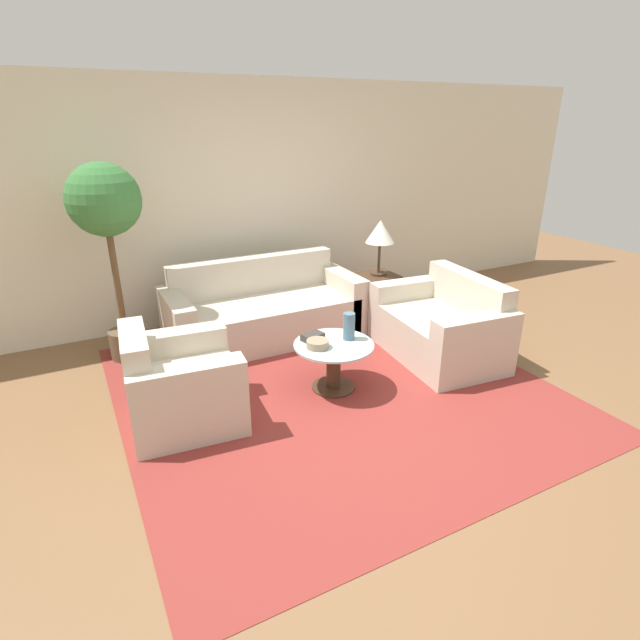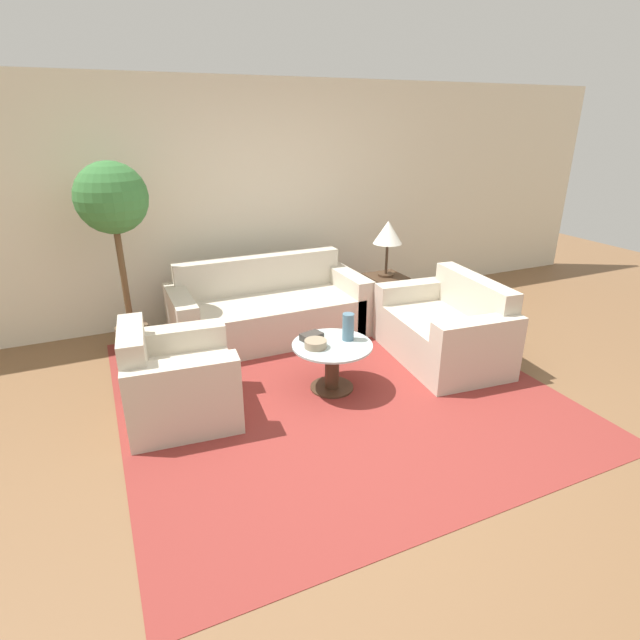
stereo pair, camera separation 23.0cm
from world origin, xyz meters
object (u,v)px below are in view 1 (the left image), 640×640
Objects in this scene: book_stack at (313,337)px; potted_plant at (106,216)px; loveseat at (443,328)px; bowl at (318,344)px; sofa_main at (263,312)px; coffee_table at (334,360)px; table_lamp at (380,233)px; armchair at (177,388)px; vase at (349,326)px.

potted_plant is at bearing 121.17° from book_stack.
bowl is at bearing -80.58° from loveseat.
sofa_main is 1.34m from coffee_table.
sofa_main is at bearing 95.01° from coffee_table.
table_lamp is at bearing -5.82° from potted_plant.
armchair is 4.99× the size of bowl.
coffee_table is 0.26m from book_stack.
loveseat is 1.29m from coffee_table.
book_stack is (-1.40, 0.05, 0.18)m from loveseat.
bowl is at bearing -91.60° from sofa_main.
loveseat reaches higher than bowl.
book_stack is at bearing -142.62° from table_lamp.
book_stack is (0.03, 0.15, -0.00)m from bowl.
table_lamp is at bearing -61.89° from armchair.
table_lamp reaches higher than sofa_main.
table_lamp is 0.34× the size of potted_plant.
armchair is 3.91× the size of vase.
table_lamp is (-0.04, 1.10, 0.73)m from loveseat.
book_stack is (-0.12, 0.15, 0.18)m from coffee_table.
bowl is (-0.04, -1.33, 0.18)m from sofa_main.
vase is 0.33m from bowl.
table_lamp reaches higher than vase.
potted_plant reaches higher than bowl.
loveseat is 2.02× the size of coffee_table.
table_lamp is (1.24, 1.19, 0.74)m from coffee_table.
bowl is at bearing -174.53° from vase.
table_lamp reaches higher than bowl.
bowl reaches higher than coffee_table.
coffee_table is at bearing -84.99° from sofa_main.
armchair is at bearing 166.55° from book_stack.
armchair is at bearing -157.13° from table_lamp.
book_stack is at bearing 129.32° from coffee_table.
vase is (-1.12, -0.07, 0.26)m from loveseat.
book_stack is at bearing -83.41° from armchair.
armchair is 1.16m from bowl.
potted_plant reaches higher than table_lamp.
book_stack is at bearing -86.70° from loveseat.
table_lamp is 3.34× the size of bowl.
sofa_main is at bearing -39.06° from armchair.
coffee_table is 0.37× the size of potted_plant.
table_lamp is (1.36, -0.14, 0.73)m from sofa_main.
table_lamp is (2.54, 1.07, 0.73)m from armchair.
coffee_table is (-1.28, -0.10, -0.00)m from loveseat.
coffee_table is (1.30, -0.12, -0.01)m from armchair.
potted_plant is (-2.77, 1.38, 1.11)m from loveseat.
sofa_main is at bearing -5.86° from potted_plant.
table_lamp reaches higher than book_stack.
sofa_main is at bearing 74.90° from book_stack.
vase is (1.65, -1.44, -0.84)m from potted_plant.
coffee_table is at bearing 0.74° from bowl.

